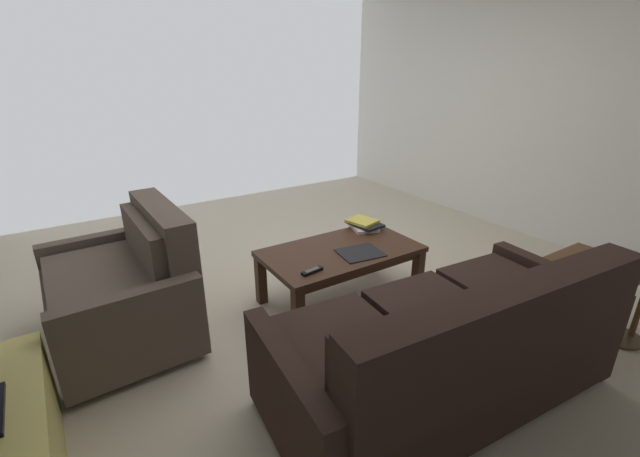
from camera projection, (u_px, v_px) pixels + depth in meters
The scene contains 9 objects.
ground_plane at pixel (328, 284), 3.48m from camera, with size 5.01×5.60×0.01m, color beige.
wall_left at pixel (531, 99), 4.22m from camera, with size 0.12×5.60×2.82m, color white.
sofa_main at pixel (451, 346), 2.13m from camera, with size 1.94×1.01×0.86m.
loveseat_near at pixel (127, 287), 2.70m from camera, with size 0.86×1.14×0.88m.
coffee_table at pixel (341, 257), 3.12m from camera, with size 1.17×0.66×0.43m.
end_table at pixel (595, 275), 2.68m from camera, with size 0.50×0.50×0.53m.
book_stack at pixel (363, 224), 3.49m from camera, with size 0.26×0.33×0.07m.
tv_remote at pixel (312, 271), 2.74m from camera, with size 0.16×0.07×0.02m.
loose_magazine at pixel (360, 253), 3.03m from camera, with size 0.26×0.31×0.01m, color black.
Camera 1 is at (1.71, 2.55, 1.71)m, focal length 23.08 mm.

